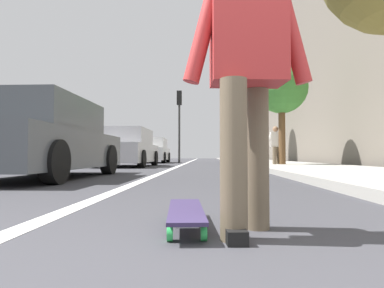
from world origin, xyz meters
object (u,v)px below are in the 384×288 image
object	(u,v)px
street_tree_mid	(282,89)
pedestrian_distant	(276,144)
skateboard	(186,212)
skater_person	(247,63)
street_tree_far	(251,102)
traffic_light	(179,113)
parked_car_near	(41,140)
parked_car_mid	(128,149)
parked_car_far	(152,151)

from	to	relation	value
street_tree_mid	pedestrian_distant	size ratio (longest dim) A/B	2.55
skateboard	street_tree_mid	distance (m)	10.66
skater_person	pedestrian_distant	distance (m)	10.46
street_tree_far	pedestrian_distant	xyz separation A→B (m)	(-7.54, 0.20, -2.75)
pedestrian_distant	traffic_light	bearing A→B (deg)	30.83
street_tree_far	skateboard	bearing A→B (deg)	170.79
skateboard	skater_person	size ratio (longest dim) A/B	0.52
parked_car_near	skater_person	bearing A→B (deg)	-142.32
parked_car_near	pedestrian_distant	world-z (taller)	parked_car_near
parked_car_mid	pedestrian_distant	size ratio (longest dim) A/B	3.05
traffic_light	pedestrian_distant	world-z (taller)	traffic_light
street_tree_mid	pedestrian_distant	bearing A→B (deg)	53.28
parked_car_mid	street_tree_mid	world-z (taller)	street_tree_mid
parked_car_mid	parked_car_far	bearing A→B (deg)	0.98
skater_person	parked_car_near	bearing A→B (deg)	37.68
parked_car_near	street_tree_mid	xyz separation A→B (m)	(5.73, -5.85, 2.10)
pedestrian_distant	street_tree_mid	bearing A→B (deg)	-126.72
skater_person	street_tree_far	bearing A→B (deg)	-8.04
street_tree_far	pedestrian_distant	bearing A→B (deg)	178.51
street_tree_mid	skateboard	bearing A→B (deg)	163.94
parked_car_far	pedestrian_distant	distance (m)	9.65
skater_person	pedestrian_distant	world-z (taller)	skater_person
skateboard	parked_car_far	size ratio (longest dim) A/B	0.20
street_tree_far	parked_car_far	bearing A→B (deg)	87.74
traffic_light	parked_car_far	bearing A→B (deg)	58.35
skateboard	street_tree_far	bearing A→B (deg)	-9.21
parked_car_mid	parked_car_far	distance (m)	6.86
pedestrian_distant	parked_car_mid	bearing A→B (deg)	80.75
traffic_light	street_tree_mid	distance (m)	8.05
parked_car_near	traffic_light	xyz separation A→B (m)	(12.60, -1.64, 2.13)
street_tree_far	pedestrian_distant	distance (m)	8.03
parked_car_far	street_tree_far	xyz separation A→B (m)	(-0.23, -5.91, 2.89)
traffic_light	street_tree_mid	world-z (taller)	traffic_light
traffic_light	parked_car_mid	bearing A→B (deg)	164.69
parked_car_far	pedestrian_distant	xyz separation A→B (m)	(-7.77, -5.72, 0.14)
skater_person	street_tree_mid	distance (m)	10.53
skater_person	street_tree_mid	world-z (taller)	street_tree_mid
skater_person	parked_car_mid	bearing A→B (deg)	16.49
parked_car_far	pedestrian_distant	size ratio (longest dim) A/B	2.91
traffic_light	street_tree_mid	xyz separation A→B (m)	(-6.87, -4.21, -0.03)
skater_person	traffic_light	size ratio (longest dim) A/B	0.40
parked_car_near	traffic_light	size ratio (longest dim) A/B	1.06
skater_person	parked_car_far	world-z (taller)	skater_person
skateboard	street_tree_mid	world-z (taller)	street_tree_mid
parked_car_near	parked_car_mid	size ratio (longest dim) A/B	0.97
skateboard	parked_car_mid	world-z (taller)	parked_car_mid
parked_car_mid	street_tree_mid	xyz separation A→B (m)	(-1.06, -5.80, 2.12)
skater_person	parked_car_far	xyz separation A→B (m)	(17.97, 3.41, -0.23)
parked_car_near	street_tree_far	world-z (taller)	street_tree_far
skater_person	traffic_light	bearing A→B (deg)	5.74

